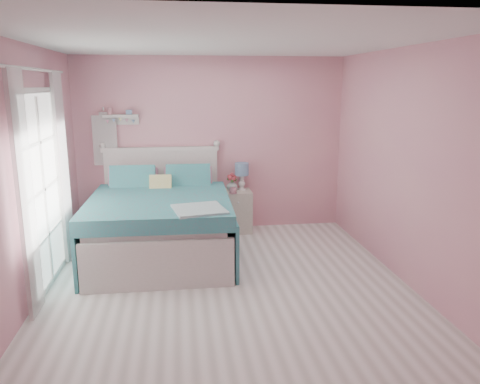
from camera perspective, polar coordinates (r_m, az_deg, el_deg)
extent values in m
plane|color=beige|center=(5.28, -1.45, -11.54)|extent=(4.50, 4.50, 0.00)
plane|color=pink|center=(7.10, -3.48, 5.75)|extent=(4.00, 0.00, 4.00)
plane|color=pink|center=(2.73, 3.55, -6.10)|extent=(4.00, 0.00, 4.00)
plane|color=pink|center=(5.08, -24.57, 1.71)|extent=(0.00, 4.50, 4.50)
plane|color=pink|center=(5.47, 19.82, 2.83)|extent=(0.00, 4.50, 4.50)
plane|color=white|center=(4.82, -1.63, 17.85)|extent=(4.50, 4.50, 0.00)
cube|color=silver|center=(6.21, -9.59, -5.58)|extent=(1.67, 2.17, 0.47)
cube|color=silver|center=(6.12, -9.70, -2.79)|extent=(1.60, 2.11, 0.16)
cube|color=silver|center=(7.15, -9.44, 0.06)|extent=(1.66, 0.07, 1.23)
cube|color=silver|center=(7.03, -9.64, 5.18)|extent=(1.72, 0.09, 0.06)
cube|color=silver|center=(5.19, -9.97, -8.84)|extent=(1.66, 0.06, 0.56)
cube|color=teal|center=(5.93, -9.81, -1.60)|extent=(1.78, 1.92, 0.18)
cube|color=pink|center=(6.81, -12.82, 1.12)|extent=(0.69, 0.29, 0.43)
cube|color=pink|center=(6.79, -6.34, 1.32)|extent=(0.69, 0.29, 0.43)
cube|color=#CCBC59|center=(6.52, -9.66, 0.72)|extent=(0.30, 0.22, 0.31)
cube|color=beige|center=(7.10, -0.44, -2.33)|extent=(0.44, 0.41, 0.63)
cube|color=silver|center=(6.87, -0.24, -1.26)|extent=(0.38, 0.02, 0.16)
sphere|color=white|center=(6.84, -0.22, -1.30)|extent=(0.03, 0.03, 0.03)
cylinder|color=white|center=(7.09, 0.22, 0.36)|extent=(0.13, 0.13, 0.02)
cylinder|color=white|center=(7.06, 0.22, 1.24)|extent=(0.07, 0.07, 0.22)
cylinder|color=#7398BF|center=(7.03, 0.22, 2.81)|extent=(0.21, 0.21, 0.19)
imported|color=silver|center=(7.02, -0.99, 0.86)|extent=(0.17, 0.17, 0.17)
imported|color=pink|center=(6.84, -0.86, 0.18)|extent=(0.13, 0.13, 0.08)
sphere|color=#C84450|center=(6.98, -1.00, 2.13)|extent=(0.06, 0.06, 0.06)
sphere|color=#C84450|center=(7.02, -0.69, 1.85)|extent=(0.06, 0.06, 0.06)
sphere|color=#C84450|center=(6.99, -1.33, 1.90)|extent=(0.06, 0.06, 0.06)
sphere|color=#C84450|center=(6.97, -0.80, 1.61)|extent=(0.06, 0.06, 0.06)
sphere|color=#C84450|center=(6.97, -1.22, 1.69)|extent=(0.06, 0.06, 0.06)
cube|color=silver|center=(7.01, -14.35, 8.98)|extent=(0.50, 0.14, 0.04)
cube|color=silver|center=(7.07, -14.26, 8.44)|extent=(0.50, 0.03, 0.12)
cylinder|color=#D18C99|center=(7.02, -15.61, 9.48)|extent=(0.06, 0.06, 0.10)
cube|color=#7398BF|center=(6.99, -13.38, 9.43)|extent=(0.08, 0.06, 0.07)
cube|color=white|center=(7.08, -16.13, 6.06)|extent=(0.34, 0.03, 0.72)
cube|color=silver|center=(5.38, -23.88, 11.26)|extent=(0.04, 1.32, 0.06)
cube|color=silver|center=(5.80, -21.97, -9.90)|extent=(0.04, 1.32, 0.06)
cube|color=silver|center=(4.91, -24.72, -1.66)|extent=(0.04, 0.06, 2.10)
cube|color=silver|center=(6.10, -21.36, 1.29)|extent=(0.04, 0.06, 2.10)
cube|color=white|center=(5.49, -22.89, 0.28)|extent=(0.02, 1.20, 2.04)
cube|color=white|center=(4.76, -24.68, -0.48)|extent=(0.04, 0.40, 2.32)
cube|color=white|center=(6.17, -20.77, 2.71)|extent=(0.04, 0.40, 2.32)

